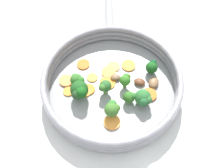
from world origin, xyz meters
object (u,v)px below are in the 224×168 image
at_px(carrot_slice_6, 113,67).
at_px(mushroom_piece_1, 154,82).
at_px(broccoli_floret_0, 152,66).
at_px(broccoli_floret_2, 143,98).
at_px(carrot_slice_4, 92,78).
at_px(carrot_slice_11, 109,72).
at_px(broccoli_floret_6, 130,97).
at_px(carrot_slice_10, 129,65).
at_px(skillet, 112,88).
at_px(broccoli_floret_5, 105,87).
at_px(carrot_slice_1, 83,64).
at_px(carrot_slice_7, 85,92).
at_px(broccoli_floret_3, 79,91).
at_px(mushroom_piece_2, 140,82).
at_px(mushroom_piece_0, 117,78).
at_px(carrot_slice_3, 149,95).
at_px(carrot_slice_2, 66,81).
at_px(broccoli_floret_4, 77,80).
at_px(carrot_slice_5, 68,91).
at_px(broccoli_floret_7, 126,79).
at_px(broccoli_floret_1, 112,109).
at_px(carrot_slice_9, 89,89).
at_px(carrot_slice_8, 112,122).
at_px(carrot_slice_0, 107,83).

relative_size(carrot_slice_6, mushroom_piece_1, 1.08).
bearing_deg(broccoli_floret_0, broccoli_floret_2, 2.27).
xyz_separation_m(carrot_slice_4, mushroom_piece_1, (-0.04, 0.17, 0.01)).
height_order(carrot_slice_11, broccoli_floret_6, broccoli_floret_6).
xyz_separation_m(carrot_slice_10, broccoli_floret_0, (-0.00, 0.07, 0.02)).
relative_size(skillet, broccoli_floret_5, 7.73).
distance_m(carrot_slice_1, carrot_slice_7, 0.09).
height_order(broccoli_floret_3, mushroom_piece_2, broccoli_floret_3).
xyz_separation_m(carrot_slice_7, mushroom_piece_0, (-0.07, 0.07, 0.00)).
height_order(carrot_slice_1, mushroom_piece_1, mushroom_piece_1).
height_order(carrot_slice_4, carrot_slice_7, same).
bearing_deg(broccoli_floret_6, carrot_slice_4, -107.67).
xyz_separation_m(carrot_slice_3, broccoli_floret_5, (0.03, -0.11, 0.03)).
xyz_separation_m(carrot_slice_2, mushroom_piece_2, (-0.06, 0.19, 0.00)).
bearing_deg(carrot_slice_4, broccoli_floret_4, -38.44).
height_order(carrot_slice_5, mushroom_piece_2, mushroom_piece_2).
bearing_deg(broccoli_floret_0, mushroom_piece_2, -22.44).
bearing_deg(carrot_slice_5, broccoli_floret_7, 116.46).
distance_m(skillet, carrot_slice_4, 0.06).
height_order(carrot_slice_2, mushroom_piece_1, mushroom_piece_1).
height_order(broccoli_floret_2, broccoli_floret_5, broccoli_floret_2).
height_order(carrot_slice_4, carrot_slice_11, same).
height_order(broccoli_floret_2, broccoli_floret_3, broccoli_floret_3).
bearing_deg(broccoli_floret_0, broccoli_floret_4, -58.18).
bearing_deg(broccoli_floret_1, broccoli_floret_4, -114.34).
relative_size(carrot_slice_4, carrot_slice_11, 0.72).
xyz_separation_m(skillet, carrot_slice_1, (-0.04, -0.10, 0.01)).
height_order(broccoli_floret_5, broccoli_floret_7, broccoli_floret_5).
bearing_deg(carrot_slice_6, broccoli_floret_3, -21.77).
height_order(carrot_slice_4, carrot_slice_5, same).
bearing_deg(broccoli_floret_2, mushroom_piece_2, -157.15).
bearing_deg(broccoli_floret_3, carrot_slice_3, 111.19).
bearing_deg(carrot_slice_9, mushroom_piece_0, 134.26).
xyz_separation_m(carrot_slice_5, carrot_slice_9, (-0.02, 0.05, 0.00)).
xyz_separation_m(broccoli_floret_2, broccoli_floret_5, (0.00, -0.10, 0.00)).
height_order(skillet, broccoli_floret_4, broccoli_floret_4).
bearing_deg(carrot_slice_10, mushroom_piece_2, 43.91).
relative_size(carrot_slice_8, broccoli_floret_4, 0.98).
xyz_separation_m(carrot_slice_11, broccoli_floret_5, (0.07, 0.01, 0.03)).
bearing_deg(carrot_slice_2, carrot_slice_7, 75.58).
height_order(carrot_slice_6, broccoli_floret_0, broccoli_floret_0).
xyz_separation_m(broccoli_floret_4, broccoli_floret_5, (-0.00, 0.08, 0.00)).
xyz_separation_m(broccoli_floret_0, mushroom_piece_1, (0.04, 0.02, -0.02)).
bearing_deg(carrot_slice_1, carrot_slice_9, 32.47).
xyz_separation_m(carrot_slice_5, mushroom_piece_1, (-0.10, 0.21, 0.01)).
distance_m(carrot_slice_1, carrot_slice_10, 0.13).
height_order(carrot_slice_6, carrot_slice_10, carrot_slice_10).
height_order(carrot_slice_2, carrot_slice_8, same).
xyz_separation_m(carrot_slice_0, carrot_slice_11, (-0.04, -0.01, 0.00)).
height_order(carrot_slice_5, broccoli_floret_6, broccoli_floret_6).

